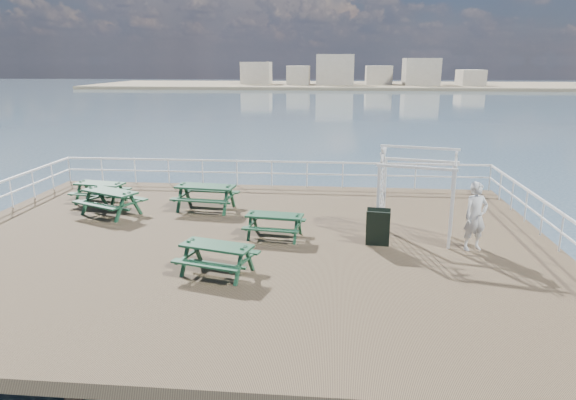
% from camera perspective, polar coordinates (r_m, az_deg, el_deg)
% --- Properties ---
extents(ground, '(18.00, 14.00, 0.30)m').
position_cam_1_polar(ground, '(15.13, -5.00, -5.11)').
color(ground, brown).
rests_on(ground, ground).
extents(sea_backdrop, '(300.00, 300.00, 9.20)m').
position_cam_1_polar(sea_backdrop, '(148.46, 9.40, 12.85)').
color(sea_backdrop, '#394D60').
rests_on(sea_backdrop, ground).
extents(railing, '(17.77, 13.76, 1.10)m').
position_cam_1_polar(railing, '(17.26, -3.81, 1.03)').
color(railing, silver).
rests_on(railing, ground).
extents(picnic_table_a, '(1.96, 1.67, 0.86)m').
position_cam_1_polar(picnic_table_a, '(20.13, -20.15, 1.23)').
color(picnic_table_a, '#153A23').
rests_on(picnic_table_a, ground).
extents(picnic_table_b, '(2.20, 1.85, 0.99)m').
position_cam_1_polar(picnic_table_b, '(18.24, -9.14, 0.86)').
color(picnic_table_b, '#153A23').
rests_on(picnic_table_b, ground).
extents(picnic_table_c, '(1.81, 1.53, 0.81)m').
position_cam_1_polar(picnic_table_c, '(15.19, -1.49, -2.31)').
color(picnic_table_c, '#153A23').
rests_on(picnic_table_c, ground).
extents(picnic_table_d, '(2.45, 2.26, 0.96)m').
position_cam_1_polar(picnic_table_d, '(18.45, -19.15, 0.30)').
color(picnic_table_d, '#153A23').
rests_on(picnic_table_d, ground).
extents(picnic_table_e, '(2.07, 1.83, 0.85)m').
position_cam_1_polar(picnic_table_e, '(12.76, -7.91, -5.80)').
color(picnic_table_e, '#153A23').
rests_on(picnic_table_e, ground).
extents(trellis_arbor, '(2.43, 1.67, 2.75)m').
position_cam_1_polar(trellis_arbor, '(15.37, 14.05, 0.16)').
color(trellis_arbor, silver).
rests_on(trellis_arbor, ground).
extents(sandwich_board, '(0.71, 0.56, 1.09)m').
position_cam_1_polar(sandwich_board, '(14.71, 9.96, -3.09)').
color(sandwich_board, black).
rests_on(sandwich_board, ground).
extents(person, '(0.82, 0.68, 1.92)m').
position_cam_1_polar(person, '(14.99, 20.11, -1.73)').
color(person, silver).
rests_on(person, ground).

